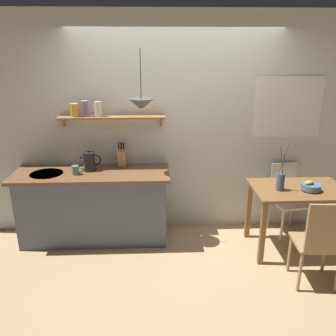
{
  "coord_description": "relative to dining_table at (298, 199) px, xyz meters",
  "views": [
    {
      "loc": [
        -0.26,
        -3.58,
        2.28
      ],
      "look_at": [
        -0.1,
        0.25,
        0.95
      ],
      "focal_mm": 37.2,
      "sensor_mm": 36.0,
      "label": 1
    }
  ],
  "objects": [
    {
      "name": "electric_kettle",
      "position": [
        -2.4,
        0.38,
        0.35
      ],
      "size": [
        0.25,
        0.16,
        0.25
      ],
      "color": "black",
      "rests_on": "kitchen_counter"
    },
    {
      "name": "knife_block",
      "position": [
        -2.02,
        0.49,
        0.37
      ],
      "size": [
        0.1,
        0.19,
        0.32
      ],
      "color": "tan",
      "rests_on": "kitchen_counter"
    },
    {
      "name": "back_wall",
      "position": [
        -1.17,
        0.66,
        0.7
      ],
      "size": [
        6.8,
        0.11,
        2.7
      ],
      "color": "silver",
      "rests_on": "ground_plane"
    },
    {
      "name": "fruit_bowl",
      "position": [
        0.09,
        -0.08,
        0.18
      ],
      "size": [
        0.21,
        0.21,
        0.12
      ],
      "color": "#51759E",
      "rests_on": "dining_table"
    },
    {
      "name": "pendant_lamp",
      "position": [
        -1.77,
        0.28,
        1.04
      ],
      "size": [
        0.29,
        0.29,
        0.65
      ],
      "color": "black"
    },
    {
      "name": "dining_chair_far",
      "position": [
        0.04,
        0.43,
        -0.15
      ],
      "size": [
        0.45,
        0.49,
        0.89
      ],
      "color": "white",
      "rests_on": "ground_plane"
    },
    {
      "name": "kitchen_counter",
      "position": [
        -2.37,
        0.33,
        -0.2
      ],
      "size": [
        1.83,
        0.63,
        0.89
      ],
      "color": "slate",
      "rests_on": "ground_plane"
    },
    {
      "name": "dining_chair_near",
      "position": [
        -0.05,
        -0.7,
        -0.12
      ],
      "size": [
        0.45,
        0.42,
        0.95
      ],
      "color": "tan",
      "rests_on": "ground_plane"
    },
    {
      "name": "twig_vase",
      "position": [
        -0.24,
        -0.05,
        0.24
      ],
      "size": [
        0.09,
        0.09,
        0.52
      ],
      "color": "#475675",
      "rests_on": "dining_table"
    },
    {
      "name": "ground_plane",
      "position": [
        -1.37,
        0.01,
        -0.65
      ],
      "size": [
        14.0,
        14.0,
        0.0
      ],
      "primitive_type": "plane",
      "color": "tan"
    },
    {
      "name": "coffee_mug_by_sink",
      "position": [
        -2.53,
        0.24,
        0.3
      ],
      "size": [
        0.12,
        0.08,
        0.11
      ],
      "color": "slate",
      "rests_on": "kitchen_counter"
    },
    {
      "name": "wall_shelf",
      "position": [
        -2.24,
        0.5,
        0.89
      ],
      "size": [
        1.26,
        0.2,
        0.32
      ],
      "color": "#9E6B3D"
    },
    {
      "name": "dining_table",
      "position": [
        0.0,
        0.0,
        0.0
      ],
      "size": [
        1.04,
        0.68,
        0.78
      ],
      "color": "brown",
      "rests_on": "ground_plane"
    }
  ]
}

